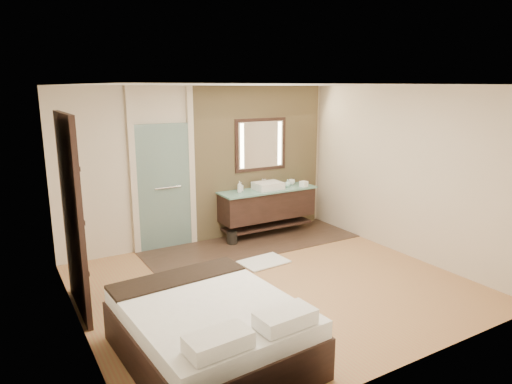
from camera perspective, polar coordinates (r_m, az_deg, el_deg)
floor at (r=6.46m, az=2.14°, el=-11.49°), size 5.00×5.00×0.00m
tile_strip at (r=8.02m, az=-0.43°, el=-6.46°), size 3.80×1.30×0.01m
stone_wall at (r=8.44m, az=0.41°, el=3.96°), size 2.60×0.08×2.70m
vanity at (r=8.36m, az=1.43°, el=-1.53°), size 1.85×0.55×0.88m
mirror_unit at (r=8.35m, az=0.60°, el=5.94°), size 1.06×0.04×0.96m
frosted_door at (r=7.70m, az=-11.46°, el=1.26°), size 1.10×0.12×2.70m
shoji_partition at (r=5.78m, az=-21.95°, el=-2.66°), size 0.06×1.20×2.40m
bed at (r=4.77m, az=-5.71°, el=-16.77°), size 1.68×2.04×0.75m
bath_mat at (r=7.19m, az=0.98°, el=-8.71°), size 0.75×0.55×0.02m
waste_bin at (r=7.98m, az=-3.01°, el=-5.73°), size 0.24×0.24×0.23m
tissue_box at (r=8.53m, az=5.99°, el=1.02°), size 0.14×0.14×0.10m
soap_bottle_a at (r=8.00m, az=-2.08°, el=0.65°), size 0.10×0.10×0.20m
soap_bottle_b at (r=8.12m, az=-1.91°, el=0.68°), size 0.08×0.08×0.16m
soap_bottle_c at (r=8.48m, az=3.98°, el=1.12°), size 0.11×0.11×0.14m
cup at (r=8.70m, az=4.49°, el=1.26°), size 0.14×0.14×0.10m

